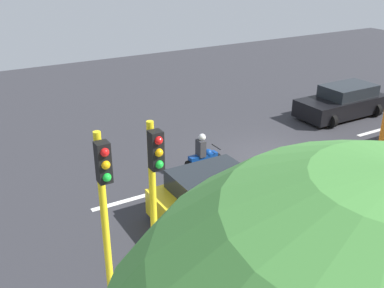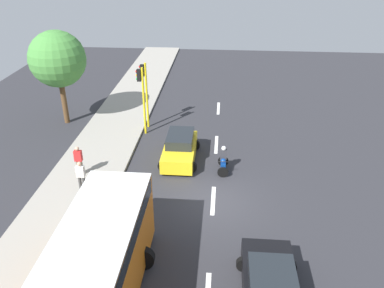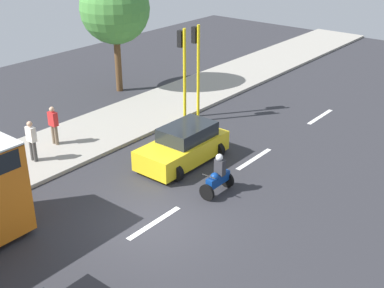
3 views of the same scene
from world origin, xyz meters
name	(u,v)px [view 3 (image 3 of 3)]	position (x,y,z in m)	size (l,w,h in m)	color
ground_plane	(155,224)	(0.00, 0.00, -0.05)	(40.00, 60.00, 0.10)	#2D2D33
sidewalk	(27,160)	(7.00, 0.00, 0.07)	(4.00, 60.00, 0.15)	#9E998E
lane_stripe_far_north	(320,117)	(0.00, -12.00, 0.01)	(0.20, 2.40, 0.01)	white
lane_stripe_north	(254,159)	(0.00, -6.00, 0.01)	(0.20, 2.40, 0.01)	white
lane_stripe_mid	(154,223)	(0.00, 0.00, 0.01)	(0.20, 2.40, 0.01)	white
car_yellow_cab	(184,146)	(2.09, -3.99, 0.71)	(2.19, 3.96, 1.52)	yellow
motorcycle	(218,177)	(-0.45, -2.85, 0.64)	(0.60, 1.30, 1.53)	black
pedestrian_near_signal	(32,140)	(6.62, -0.10, 1.06)	(0.40, 0.24, 1.69)	#3F3F3F
pedestrian_by_tree	(54,124)	(7.27, -1.63, 1.06)	(0.40, 0.24, 1.69)	#72604C
traffic_light_corner	(197,58)	(4.85, -8.29, 2.93)	(0.49, 0.24, 4.50)	yellow
traffic_light_midblock	(183,62)	(4.85, -7.27, 2.93)	(0.49, 0.24, 4.50)	yellow
street_tree_north	(115,9)	(10.62, -8.58, 4.52)	(3.72, 3.72, 6.40)	brown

